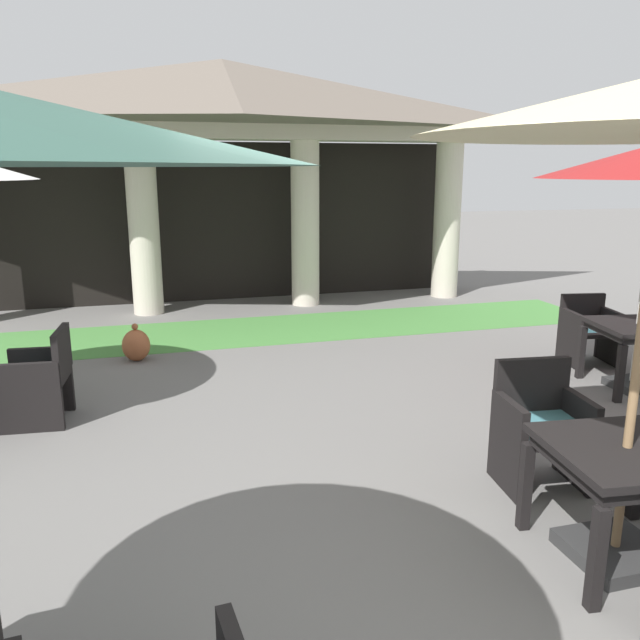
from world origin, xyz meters
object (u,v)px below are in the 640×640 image
(patio_chair_mid_left_east, at_px, (39,379))
(patio_table_near_foreground, at_px, (637,333))
(patio_chair_near_foreground_north, at_px, (590,331))
(patio_table_far_back, at_px, (625,463))
(patio_chair_far_back_north, at_px, (541,429))
(terracotta_urn, at_px, (136,345))

(patio_chair_mid_left_east, bearing_deg, patio_table_near_foreground, -91.91)
(patio_chair_near_foreground_north, xyz_separation_m, patio_table_far_back, (-2.51, -3.47, 0.23))
(patio_chair_far_back_north, distance_m, terracotta_urn, 5.04)
(patio_table_near_foreground, xyz_separation_m, patio_table_far_back, (-2.36, -2.55, 0.01))
(patio_chair_near_foreground_north, relative_size, patio_chair_far_back_north, 0.88)
(patio_table_near_foreground, xyz_separation_m, patio_chair_far_back_north, (-2.25, -1.58, -0.18))
(patio_table_near_foreground, bearing_deg, patio_chair_mid_left_east, 173.17)
(terracotta_urn, bearing_deg, patio_table_far_back, -60.70)
(terracotta_urn, bearing_deg, patio_chair_near_foreground_north, -16.43)
(patio_table_near_foreground, relative_size, patio_chair_mid_left_east, 1.10)
(patio_table_far_back, bearing_deg, terracotta_urn, 119.30)
(patio_chair_near_foreground_north, xyz_separation_m, patio_chair_mid_left_east, (-6.20, -0.20, 0.01))
(patio_table_far_back, bearing_deg, patio_table_near_foreground, 47.30)
(patio_chair_mid_left_east, height_order, patio_chair_far_back_north, patio_chair_far_back_north)
(patio_chair_near_foreground_north, bearing_deg, patio_table_near_foreground, 90.00)
(patio_chair_near_foreground_north, relative_size, patio_chair_mid_left_east, 0.92)
(patio_table_far_back, bearing_deg, patio_chair_near_foreground_north, 54.15)
(patio_table_far_back, relative_size, patio_chair_far_back_north, 1.04)
(patio_chair_near_foreground_north, bearing_deg, patio_table_far_back, 63.74)
(patio_table_near_foreground, height_order, terracotta_urn, patio_table_near_foreground)
(patio_table_far_back, distance_m, patio_chair_far_back_north, 0.99)
(patio_table_near_foreground, bearing_deg, patio_chair_near_foreground_north, 80.40)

